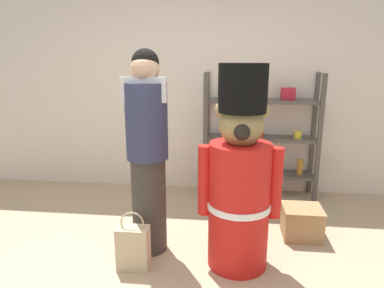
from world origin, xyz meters
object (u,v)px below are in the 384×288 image
object	(u,v)px
merchandise_shelf	(260,135)
teddy_bear_guard	(240,180)
shopping_bag	(133,247)
display_crate	(302,222)
person_shopper	(147,150)

from	to	relation	value
merchandise_shelf	teddy_bear_guard	bearing A→B (deg)	-100.20
shopping_bag	display_crate	size ratio (longest dim) A/B	1.35
merchandise_shelf	display_crate	distance (m)	1.25
merchandise_shelf	shopping_bag	world-z (taller)	merchandise_shelf
person_shopper	display_crate	world-z (taller)	person_shopper
teddy_bear_guard	shopping_bag	xyz separation A→B (m)	(-0.84, -0.16, -0.55)
teddy_bear_guard	shopping_bag	distance (m)	1.01
teddy_bear_guard	person_shopper	size ratio (longest dim) A/B	0.94
merchandise_shelf	shopping_bag	bearing A→B (deg)	-123.10
teddy_bear_guard	merchandise_shelf	bearing A→B (deg)	79.80
merchandise_shelf	display_crate	size ratio (longest dim) A/B	4.13
person_shopper	shopping_bag	world-z (taller)	person_shopper
display_crate	shopping_bag	bearing A→B (deg)	-154.95
merchandise_shelf	person_shopper	distance (m)	1.76
person_shopper	display_crate	distance (m)	1.63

